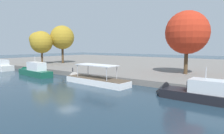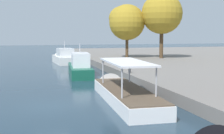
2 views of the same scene
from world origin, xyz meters
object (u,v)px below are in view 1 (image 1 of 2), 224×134
tree_0 (188,33)px  tree_3 (62,38)px  tree_2 (41,42)px  tour_boat_2 (92,81)px  motor_yacht_3 (196,94)px  mooring_bollard_0 (73,69)px  motor_yacht_1 (34,72)px

tree_0 → tree_3: bearing=176.7°
tree_2 → tour_boat_2: bearing=-18.7°
tour_boat_2 → motor_yacht_3: (14.69, -0.31, 0.29)m
motor_yacht_3 → tree_0: tree_0 is taller
tour_boat_2 → tree_3: tree_3 is taller
mooring_bollard_0 → tree_0: tree_0 is taller
tour_boat_2 → motor_yacht_3: size_ratio=1.29×
motor_yacht_3 → tree_3: bearing=-19.7°
motor_yacht_3 → tree_0: (-4.83, 12.68, 7.01)m
motor_yacht_1 → tree_2: 16.45m
motor_yacht_1 → tree_3: bearing=-50.3°
motor_yacht_3 → tree_0: 15.27m
motor_yacht_3 → tree_3: 42.29m
tree_2 → tree_0: bearing=5.6°
tree_2 → tree_3: (1.78, 5.45, 1.03)m
motor_yacht_3 → mooring_bollard_0: size_ratio=11.97×
motor_yacht_1 → mooring_bollard_0: size_ratio=13.09×
tour_boat_2 → tree_2: 28.32m
tree_0 → tree_2: tree_0 is taller
mooring_bollard_0 → tree_2: 19.96m
motor_yacht_1 → tree_2: bearing=-33.1°
tour_boat_2 → tree_0: tree_0 is taller
motor_yacht_3 → tree_0: size_ratio=0.88×
mooring_bollard_0 → motor_yacht_3: bearing=-8.8°
mooring_bollard_0 → motor_yacht_1: bearing=-148.7°
mooring_bollard_0 → tree_0: size_ratio=0.07×
motor_yacht_1 → tree_3: 19.45m
tour_boat_2 → motor_yacht_1: bearing=5.8°
motor_yacht_1 → tree_0: (24.02, 13.07, 6.92)m
tour_boat_2 → tree_0: bearing=-125.6°
motor_yacht_1 → tour_boat_2: 14.19m
motor_yacht_3 → tour_boat_2: bearing=-0.4°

